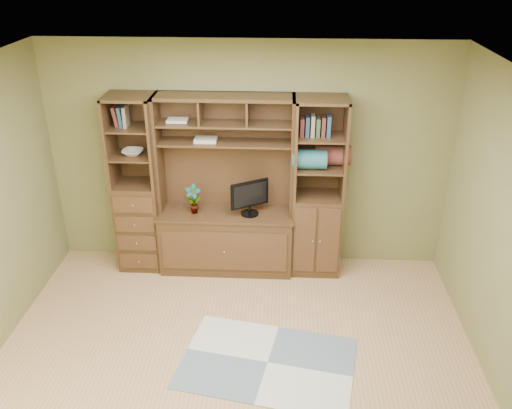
# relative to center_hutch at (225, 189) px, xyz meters

# --- Properties ---
(room) EXTENTS (4.60, 4.10, 2.64)m
(room) POSITION_rel_center_hutch_xyz_m (0.24, -1.73, 0.28)
(room) COLOR tan
(room) RESTS_ON ground
(center_hutch) EXTENTS (1.54, 0.53, 2.05)m
(center_hutch) POSITION_rel_center_hutch_xyz_m (0.00, 0.00, 0.00)
(center_hutch) COLOR #442C17
(center_hutch) RESTS_ON ground
(left_tower) EXTENTS (0.50, 0.45, 2.05)m
(left_tower) POSITION_rel_center_hutch_xyz_m (-1.00, 0.04, 0.00)
(left_tower) COLOR #442C17
(left_tower) RESTS_ON ground
(right_tower) EXTENTS (0.55, 0.45, 2.05)m
(right_tower) POSITION_rel_center_hutch_xyz_m (1.02, 0.04, 0.00)
(right_tower) COLOR #442C17
(right_tower) RESTS_ON ground
(rug) EXTENTS (1.73, 1.31, 0.01)m
(rug) POSITION_rel_center_hutch_xyz_m (0.53, -1.60, -1.02)
(rug) COLOR #A8ADAD
(rug) RESTS_ON ground
(monitor) EXTENTS (0.49, 0.40, 0.55)m
(monitor) POSITION_rel_center_hutch_xyz_m (0.27, -0.03, -0.02)
(monitor) COLOR black
(monitor) RESTS_ON center_hutch
(orchid) EXTENTS (0.18, 0.12, 0.34)m
(orchid) POSITION_rel_center_hutch_xyz_m (-0.36, -0.03, -0.13)
(orchid) COLOR #9B4434
(orchid) RESTS_ON center_hutch
(magazines) EXTENTS (0.24, 0.17, 0.04)m
(magazines) POSITION_rel_center_hutch_xyz_m (-0.21, 0.09, 0.53)
(magazines) COLOR beige
(magazines) RESTS_ON center_hutch
(bowl) EXTENTS (0.23, 0.23, 0.06)m
(bowl) POSITION_rel_center_hutch_xyz_m (-1.01, 0.04, 0.39)
(bowl) COLOR silver
(bowl) RESTS_ON left_tower
(blanket_teal) EXTENTS (0.37, 0.21, 0.21)m
(blanket_teal) POSITION_rel_center_hutch_xyz_m (0.91, -0.01, 0.37)
(blanket_teal) COLOR #29646B
(blanket_teal) RESTS_ON right_tower
(blanket_red) EXTENTS (0.39, 0.22, 0.22)m
(blanket_red) POSITION_rel_center_hutch_xyz_m (1.17, 0.12, 0.37)
(blanket_red) COLOR brown
(blanket_red) RESTS_ON right_tower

